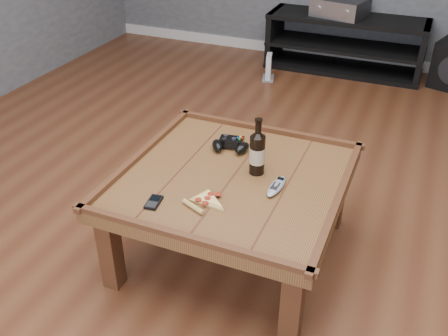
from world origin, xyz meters
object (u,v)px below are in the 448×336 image
at_px(game_controller, 231,145).
at_px(av_receiver, 340,7).
at_px(game_console, 269,68).
at_px(pizza_slice, 205,201).
at_px(beer_bottle, 257,152).
at_px(remote_control, 276,186).
at_px(coffee_table, 233,187).
at_px(smartphone, 154,202).
at_px(media_console, 345,44).

xyz_separation_m(game_controller, av_receiver, (0.02, 2.52, 0.10)).
bearing_deg(game_console, pizza_slice, -92.51).
xyz_separation_m(beer_bottle, remote_control, (0.13, -0.09, -0.10)).
xyz_separation_m(coffee_table, game_controller, (-0.10, 0.23, 0.09)).
bearing_deg(coffee_table, game_console, 103.98).
bearing_deg(remote_control, smartphone, -141.23).
distance_m(beer_bottle, av_receiver, 2.68).
xyz_separation_m(pizza_slice, av_receiver, (-0.05, 2.98, 0.12)).
height_order(remote_control, av_receiver, av_receiver).
bearing_deg(beer_bottle, pizza_slice, -111.42).
height_order(coffee_table, game_controller, game_controller).
distance_m(coffee_table, beer_bottle, 0.20).
distance_m(media_console, remote_control, 2.79).
xyz_separation_m(media_console, game_console, (-0.57, -0.47, -0.14)).
height_order(beer_bottle, game_console, beer_bottle).
bearing_deg(coffee_table, pizza_slice, -97.95).
bearing_deg(media_console, beer_bottle, -88.12).
xyz_separation_m(pizza_slice, smartphone, (-0.20, -0.09, -0.00)).
relative_size(pizza_slice, av_receiver, 0.50).
height_order(coffee_table, av_receiver, av_receiver).
relative_size(game_controller, game_console, 0.94).
distance_m(game_controller, pizza_slice, 0.47).
relative_size(remote_control, game_console, 0.82).
distance_m(beer_bottle, remote_control, 0.18).
xyz_separation_m(media_console, smartphone, (-0.23, -3.08, 0.21)).
bearing_deg(game_controller, beer_bottle, -49.25).
height_order(beer_bottle, smartphone, beer_bottle).
xyz_separation_m(coffee_table, pizza_slice, (-0.03, -0.23, 0.07)).
bearing_deg(av_receiver, coffee_table, -75.40).
distance_m(coffee_table, smartphone, 0.40).
relative_size(media_console, game_console, 6.30).
height_order(game_controller, av_receiver, av_receiver).
distance_m(coffee_table, av_receiver, 2.75).
bearing_deg(av_receiver, media_console, 16.67).
xyz_separation_m(game_controller, pizza_slice, (0.07, -0.46, -0.02)).
bearing_deg(game_controller, pizza_slice, -91.81).
xyz_separation_m(media_console, game_controller, (-0.10, -2.52, 0.23)).
relative_size(beer_bottle, av_receiver, 0.55).
bearing_deg(remote_control, game_controller, 146.46).
distance_m(game_controller, smartphone, 0.57).
bearing_deg(smartphone, av_receiver, 78.99).
relative_size(beer_bottle, game_controller, 1.32).
distance_m(coffee_table, pizza_slice, 0.24).
distance_m(beer_bottle, game_controller, 0.26).
relative_size(smartphone, av_receiver, 0.21).
bearing_deg(game_console, remote_control, -85.75).
height_order(game_controller, remote_control, game_controller).
bearing_deg(pizza_slice, smartphone, -131.62).
xyz_separation_m(media_console, beer_bottle, (0.09, -2.68, 0.32)).
bearing_deg(pizza_slice, game_controller, 122.26).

